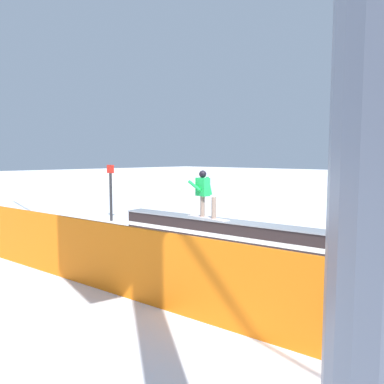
% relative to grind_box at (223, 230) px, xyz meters
% --- Properties ---
extents(ground_plane, '(120.00, 120.00, 0.00)m').
position_rel_grind_box_xyz_m(ground_plane, '(0.00, 0.00, -0.25)').
color(ground_plane, white).
extents(grind_box, '(7.21, 1.45, 0.55)m').
position_rel_grind_box_xyz_m(grind_box, '(0.00, 0.00, 0.00)').
color(grind_box, black).
rests_on(grind_box, ground_plane).
extents(snowboarder, '(1.56, 0.45, 1.40)m').
position_rel_grind_box_xyz_m(snowboarder, '(0.69, 0.04, 1.06)').
color(snowboarder, silver).
rests_on(snowboarder, grind_box).
extents(safety_fence, '(10.13, 1.24, 1.21)m').
position_rel_grind_box_xyz_m(safety_fence, '(0.00, 4.87, 0.36)').
color(safety_fence, orange).
rests_on(safety_fence, ground_plane).
extents(trail_marker, '(0.40, 0.10, 2.06)m').
position_rel_grind_box_xyz_m(trail_marker, '(4.93, 0.43, 0.85)').
color(trail_marker, '#262628').
rests_on(trail_marker, ground_plane).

